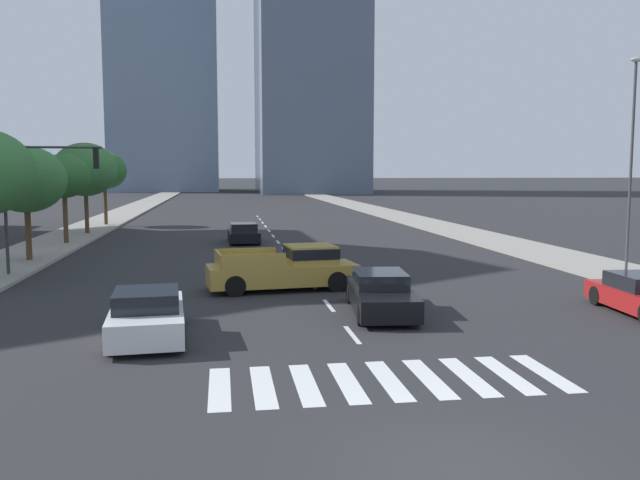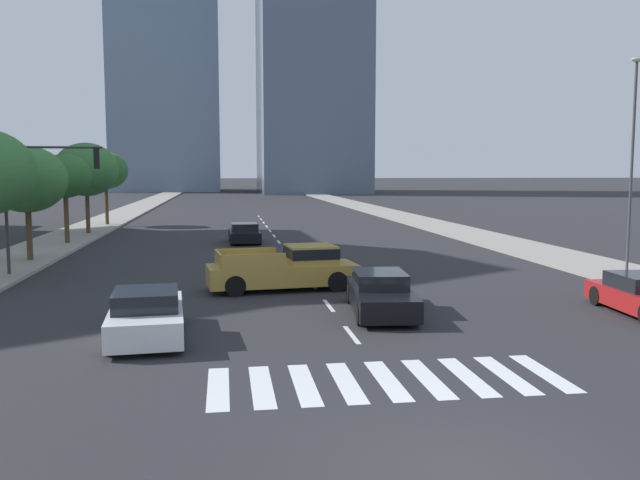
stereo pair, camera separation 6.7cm
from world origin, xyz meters
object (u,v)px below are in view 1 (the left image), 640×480
at_px(pickup_truck, 289,268).
at_px(sedan_black_3, 244,234).
at_px(traffic_signal_far, 41,181).
at_px(street_tree_second, 26,180).
at_px(street_tree_fourth, 85,170).
at_px(street_lamp_east, 632,151).
at_px(sedan_black_1, 381,294).
at_px(street_tree_third, 64,176).
at_px(street_tree_fifth, 104,171).
at_px(sedan_white_0, 147,315).

relative_size(pickup_truck, sedan_black_3, 1.31).
height_order(traffic_signal_far, street_tree_second, traffic_signal_far).
distance_m(pickup_truck, street_tree_fourth, 26.44).
relative_size(pickup_truck, street_lamp_east, 0.63).
bearing_deg(sedan_black_1, pickup_truck, -146.06).
xyz_separation_m(pickup_truck, street_tree_third, (-11.86, 16.98, 3.35)).
bearing_deg(pickup_truck, street_tree_second, 136.11).
bearing_deg(street_tree_third, street_tree_fifth, 90.00).
bearing_deg(pickup_truck, traffic_signal_far, 149.13).
bearing_deg(sedan_black_3, street_tree_third, 87.44).
relative_size(sedan_black_1, street_tree_fourth, 0.78).
bearing_deg(sedan_white_0, street_lamp_east, -71.09).
height_order(pickup_truck, sedan_black_1, pickup_truck).
distance_m(traffic_signal_far, street_tree_fifth, 26.50).
bearing_deg(sedan_white_0, street_tree_fifth, 6.77).
relative_size(sedan_black_3, street_lamp_east, 0.48).
distance_m(street_lamp_east, street_tree_fourth, 34.52).
xyz_separation_m(sedan_black_1, street_tree_fourth, (-14.31, 27.89, 3.97)).
relative_size(traffic_signal_far, street_tree_second, 1.03).
bearing_deg(street_tree_second, pickup_truck, -37.62).
xyz_separation_m(sedan_black_1, street_tree_second, (-14.31, 13.70, 3.47)).
relative_size(sedan_white_0, street_tree_fifth, 0.77).
distance_m(sedan_black_3, street_tree_third, 11.28).
distance_m(street_lamp_east, street_tree_fifth, 39.80).
bearing_deg(traffic_signal_far, sedan_white_0, -64.24).
bearing_deg(street_tree_fifth, sedan_black_1, -68.08).
distance_m(pickup_truck, street_lamp_east, 15.71).
xyz_separation_m(pickup_truck, street_tree_fifth, (-11.86, 31.00, 3.69)).
distance_m(street_tree_second, street_tree_third, 7.83).
bearing_deg(sedan_white_0, street_tree_second, 20.57).
bearing_deg(street_tree_fourth, street_tree_fifth, 90.00).
xyz_separation_m(sedan_white_0, sedan_black_3, (3.36, 23.50, -0.04)).
height_order(street_tree_third, street_tree_fourth, street_tree_fourth).
relative_size(sedan_black_1, street_lamp_east, 0.54).
distance_m(pickup_truck, sedan_white_0, 8.11).
height_order(sedan_black_1, street_tree_second, street_tree_second).
distance_m(street_tree_second, street_tree_fourth, 14.19).
bearing_deg(street_lamp_east, street_tree_fourth, 140.99).
bearing_deg(sedan_black_1, street_tree_second, -128.00).
relative_size(sedan_white_0, street_tree_third, 0.85).
bearing_deg(sedan_white_0, pickup_truck, -38.20).
bearing_deg(street_tree_second, street_lamp_east, -15.70).
distance_m(sedan_white_0, traffic_signal_far, 13.01).
bearing_deg(sedan_black_3, street_lamp_east, -134.76).
bearing_deg(street_tree_second, traffic_signal_far, -67.63).
bearing_deg(pickup_truck, sedan_black_3, 87.71).
height_order(street_tree_second, street_tree_fourth, street_tree_fourth).
distance_m(sedan_black_1, street_tree_third, 26.10).
distance_m(traffic_signal_far, street_lamp_east, 25.15).
relative_size(pickup_truck, street_tree_fifth, 0.98).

